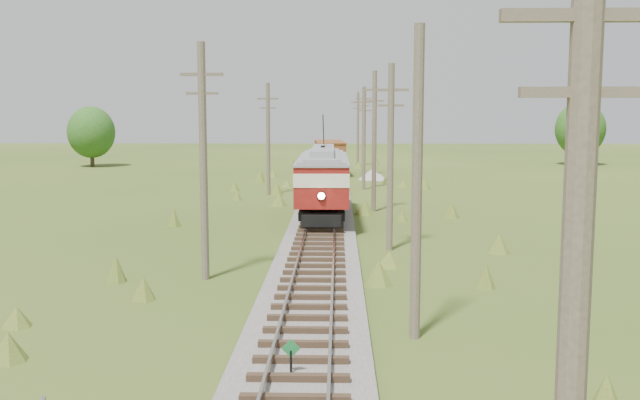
{
  "coord_description": "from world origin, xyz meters",
  "views": [
    {
      "loc": [
        0.91,
        -14.76,
        6.42
      ],
      "look_at": [
        0.0,
        20.36,
        2.05
      ],
      "focal_mm": 40.0,
      "sensor_mm": 36.0,
      "label": 1
    }
  ],
  "objects_px": {
    "streetcar": "(323,176)",
    "gravel_pile": "(374,175)",
    "switch_marker": "(291,357)",
    "gondola": "(330,154)"
  },
  "relations": [
    {
      "from": "streetcar",
      "to": "gravel_pile",
      "type": "bearing_deg",
      "value": 80.1
    },
    {
      "from": "switch_marker",
      "to": "streetcar",
      "type": "distance_m",
      "value": 25.72
    },
    {
      "from": "switch_marker",
      "to": "gravel_pile",
      "type": "distance_m",
      "value": 51.45
    },
    {
      "from": "gravel_pile",
      "to": "switch_marker",
      "type": "bearing_deg",
      "value": -94.96
    },
    {
      "from": "streetcar",
      "to": "gravel_pile",
      "type": "xyz_separation_m",
      "value": [
        4.25,
        25.62,
        -2.17
      ]
    },
    {
      "from": "gravel_pile",
      "to": "gondola",
      "type": "bearing_deg",
      "value": 127.23
    },
    {
      "from": "switch_marker",
      "to": "streetcar",
      "type": "height_order",
      "value": "streetcar"
    },
    {
      "from": "streetcar",
      "to": "gravel_pile",
      "type": "height_order",
      "value": "streetcar"
    },
    {
      "from": "switch_marker",
      "to": "gondola",
      "type": "distance_m",
      "value": 56.87
    },
    {
      "from": "streetcar",
      "to": "gondola",
      "type": "relative_size",
      "value": 1.43
    }
  ]
}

